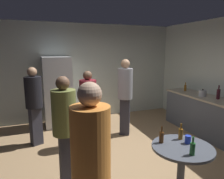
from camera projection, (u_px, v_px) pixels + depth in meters
ground_plane at (123, 160)px, 3.88m from camera, size 5.20×5.20×0.10m
wall_back at (87, 72)px, 6.03m from camera, size 5.32×0.06×2.70m
refrigerator at (58, 92)px, 5.41m from camera, size 0.70×0.68×1.80m
kitchen_counter at (201, 114)px, 5.04m from camera, size 0.64×2.02×0.90m
kettle at (203, 93)px, 4.89m from camera, size 0.24×0.17×0.18m
wine_bottle_on_counter at (218, 94)px, 4.60m from camera, size 0.08×0.08×0.31m
beer_bottle_on_counter at (185, 88)px, 5.52m from camera, size 0.06×0.06×0.23m
foreground_table at (182, 154)px, 2.75m from camera, size 0.80×0.80×0.73m
beer_bottle_amber at (181, 133)px, 2.93m from camera, size 0.06×0.06×0.23m
beer_bottle_brown at (161, 137)px, 2.82m from camera, size 0.06×0.06×0.23m
beer_bottle_green at (192, 148)px, 2.49m from camera, size 0.06×0.06×0.23m
plastic_cup_blue at (188, 140)px, 2.80m from camera, size 0.08×0.08×0.11m
person_in_olive_shirt at (65, 124)px, 2.93m from camera, size 0.36×0.36×1.63m
person_in_maroon_shirt at (88, 103)px, 4.23m from camera, size 0.43×0.43×1.57m
person_in_gray_shirt at (125, 91)px, 4.77m from camera, size 0.46×0.46×1.77m
person_in_black_shirt at (34, 100)px, 4.26m from camera, size 0.45×0.45×1.64m
person_in_orange_shirt at (91, 164)px, 1.79m from camera, size 0.36×0.36×1.73m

